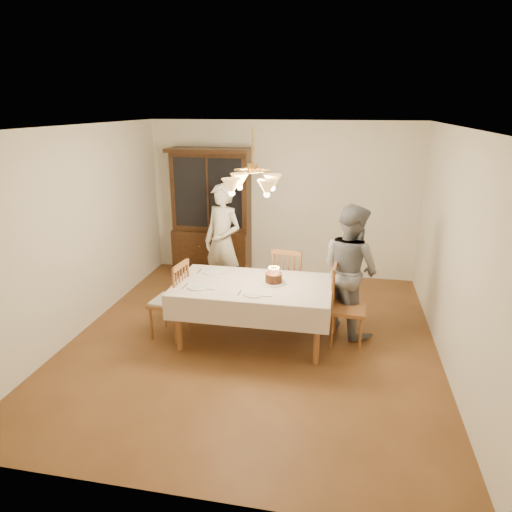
% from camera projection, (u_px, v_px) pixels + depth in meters
% --- Properties ---
extents(ground, '(5.00, 5.00, 0.00)m').
position_uv_depth(ground, '(253.00, 339.00, 5.78)').
color(ground, brown).
rests_on(ground, ground).
extents(room_shell, '(5.00, 5.00, 5.00)m').
position_uv_depth(room_shell, '(253.00, 218.00, 5.29)').
color(room_shell, white).
rests_on(room_shell, ground).
extents(dining_table, '(1.90, 1.10, 0.76)m').
position_uv_depth(dining_table, '(253.00, 290.00, 5.57)').
color(dining_table, brown).
rests_on(dining_table, ground).
extents(china_hutch, '(1.38, 0.54, 2.16)m').
position_uv_depth(china_hutch, '(212.00, 215.00, 7.77)').
color(china_hutch, black).
rests_on(china_hutch, ground).
extents(chair_far_side, '(0.48, 0.46, 1.00)m').
position_uv_depth(chair_far_side, '(289.00, 285.00, 6.35)').
color(chair_far_side, brown).
rests_on(chair_far_side, ground).
extents(chair_left_end, '(0.47, 0.49, 1.00)m').
position_uv_depth(chair_left_end, '(170.00, 302.00, 5.76)').
color(chair_left_end, brown).
rests_on(chair_left_end, ground).
extents(chair_right_end, '(0.44, 0.46, 1.00)m').
position_uv_depth(chair_right_end, '(347.00, 309.00, 5.59)').
color(chair_right_end, brown).
rests_on(chair_right_end, ground).
extents(elderly_woman, '(0.76, 0.65, 1.75)m').
position_uv_depth(elderly_woman, '(223.00, 242.00, 6.82)').
color(elderly_woman, beige).
rests_on(elderly_woman, ground).
extents(adult_in_grey, '(1.03, 1.03, 1.69)m').
position_uv_depth(adult_in_grey, '(350.00, 269.00, 5.78)').
color(adult_in_grey, slate).
rests_on(adult_in_grey, ground).
extents(birthday_cake, '(0.30, 0.30, 0.21)m').
position_uv_depth(birthday_cake, '(274.00, 279.00, 5.55)').
color(birthday_cake, white).
rests_on(birthday_cake, dining_table).
extents(place_setting_near_left, '(0.39, 0.25, 0.02)m').
position_uv_depth(place_setting_near_left, '(199.00, 287.00, 5.43)').
color(place_setting_near_left, white).
rests_on(place_setting_near_left, dining_table).
extents(place_setting_near_right, '(0.40, 0.25, 0.02)m').
position_uv_depth(place_setting_near_right, '(255.00, 294.00, 5.24)').
color(place_setting_near_right, white).
rests_on(place_setting_near_right, dining_table).
extents(place_setting_far_left, '(0.40, 0.26, 0.02)m').
position_uv_depth(place_setting_far_left, '(213.00, 272.00, 5.93)').
color(place_setting_far_left, white).
rests_on(place_setting_far_left, dining_table).
extents(chandelier, '(0.62, 0.62, 0.73)m').
position_uv_depth(chandelier, '(253.00, 184.00, 5.16)').
color(chandelier, '#BF8C3F').
rests_on(chandelier, ground).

